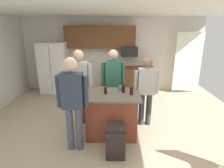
% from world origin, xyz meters
% --- Properties ---
extents(floor, '(7.04, 7.04, 0.00)m').
position_xyz_m(floor, '(0.00, 0.00, 0.00)').
color(floor, '#B7A88E').
rests_on(floor, ground).
extents(ceiling, '(7.04, 7.04, 0.00)m').
position_xyz_m(ceiling, '(0.00, 0.00, 2.60)').
color(ceiling, white).
extents(back_wall, '(6.40, 0.10, 2.60)m').
position_xyz_m(back_wall, '(0.00, 2.80, 1.30)').
color(back_wall, silver).
rests_on(back_wall, ground).
extents(french_door_window_panel, '(0.90, 0.06, 2.00)m').
position_xyz_m(french_door_window_panel, '(2.60, 2.40, 1.10)').
color(french_door_window_panel, white).
rests_on(french_door_window_panel, ground).
extents(cabinet_run_upper, '(2.40, 0.38, 0.75)m').
position_xyz_m(cabinet_run_upper, '(-0.40, 2.60, 1.93)').
color(cabinet_run_upper, brown).
extents(cabinet_run_lower, '(1.80, 0.63, 0.90)m').
position_xyz_m(cabinet_run_lower, '(0.60, 2.48, 0.45)').
color(cabinet_run_lower, brown).
rests_on(cabinet_run_lower, ground).
extents(refrigerator, '(0.94, 0.76, 1.77)m').
position_xyz_m(refrigerator, '(-2.00, 2.38, 0.89)').
color(refrigerator, white).
rests_on(refrigerator, ground).
extents(microwave_over_range, '(0.56, 0.40, 0.32)m').
position_xyz_m(microwave_over_range, '(0.60, 2.50, 1.45)').
color(microwave_over_range, black).
extents(kitchen_island, '(1.16, 0.85, 0.93)m').
position_xyz_m(kitchen_island, '(0.07, -0.29, 0.47)').
color(kitchen_island, brown).
rests_on(kitchen_island, ground).
extents(person_elder_center, '(0.57, 0.22, 1.62)m').
position_xyz_m(person_elder_center, '(0.85, 0.13, 0.93)').
color(person_elder_center, '#383842').
rests_on(person_elder_center, ground).
extents(person_guest_left, '(0.57, 0.23, 1.78)m').
position_xyz_m(person_guest_left, '(-0.68, 0.17, 1.03)').
color(person_guest_left, '#383842').
rests_on(person_guest_left, ground).
extents(person_guest_by_door, '(0.57, 0.23, 1.77)m').
position_xyz_m(person_guest_by_door, '(-0.61, -0.82, 1.03)').
color(person_guest_by_door, '#4C5166').
rests_on(person_guest_by_door, ground).
extents(person_host_foreground, '(0.57, 0.23, 1.75)m').
position_xyz_m(person_host_foreground, '(0.09, 0.48, 1.02)').
color(person_host_foreground, '#4C5166').
rests_on(person_host_foreground, ground).
extents(glass_dark_ale, '(0.07, 0.07, 0.14)m').
position_xyz_m(glass_dark_ale, '(-0.06, -0.29, 1.00)').
color(glass_dark_ale, '#311718').
rests_on(glass_dark_ale, kitchen_island).
extents(glass_short_whisky, '(0.07, 0.07, 0.15)m').
position_xyz_m(glass_short_whisky, '(0.47, -0.33, 1.01)').
color(glass_short_whisky, black).
rests_on(glass_short_whisky, kitchen_island).
extents(mug_ceramic_white, '(0.12, 0.08, 0.10)m').
position_xyz_m(mug_ceramic_white, '(0.26, -0.08, 0.98)').
color(mug_ceramic_white, '#4C6B99').
rests_on(mug_ceramic_white, kitchen_island).
extents(glass_stout_tall, '(0.07, 0.07, 0.16)m').
position_xyz_m(glass_stout_tall, '(0.31, -0.20, 1.01)').
color(glass_stout_tall, black).
rests_on(glass_stout_tall, kitchen_island).
extents(trash_bin, '(0.34, 0.34, 0.61)m').
position_xyz_m(trash_bin, '(0.16, -1.00, 0.30)').
color(trash_bin, black).
rests_on(trash_bin, ground).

